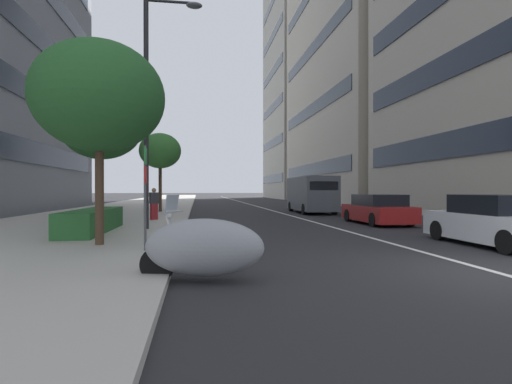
# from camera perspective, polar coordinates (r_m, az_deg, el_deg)

# --- Properties ---
(ground_plane) EXTENTS (400.00, 400.00, 0.00)m
(ground_plane) POSITION_cam_1_polar(r_m,az_deg,el_deg) (8.88, 32.33, -10.09)
(ground_plane) COLOR #262628
(sidewalk_right_plaza) EXTENTS (160.00, 9.35, 0.15)m
(sidewalk_right_plaza) POSITION_cam_1_polar(r_m,az_deg,el_deg) (37.00, -16.50, -2.06)
(sidewalk_right_plaza) COLOR #B2ADA3
(sidewalk_right_plaza) RESTS_ON ground
(lane_centre_stripe) EXTENTS (110.00, 0.16, 0.01)m
(lane_centre_stripe) POSITION_cam_1_polar(r_m,az_deg,el_deg) (42.03, -0.67, -1.87)
(lane_centre_stripe) COLOR silver
(lane_centre_stripe) RESTS_ON ground
(motorcycle_nearest_camera) EXTENTS (1.24, 2.21, 1.10)m
(motorcycle_nearest_camera) POSITION_cam_1_polar(r_m,az_deg,el_deg) (6.87, -7.67, -8.02)
(motorcycle_nearest_camera) COLOR gray
(motorcycle_nearest_camera) RESTS_ON ground
(motorcycle_mid_row) EXTENTS (1.39, 1.86, 1.49)m
(motorcycle_mid_row) POSITION_cam_1_polar(r_m,az_deg,el_deg) (9.36, -8.91, -6.76)
(motorcycle_mid_row) COLOR black
(motorcycle_mid_row) RESTS_ON ground
(car_lead_in_lane) EXTENTS (4.37, 1.92, 1.46)m
(car_lead_in_lane) POSITION_cam_1_polar(r_m,az_deg,el_deg) (13.09, 31.41, -3.77)
(car_lead_in_lane) COLOR silver
(car_lead_in_lane) RESTS_ON ground
(car_approaching_light) EXTENTS (4.53, 1.95, 1.38)m
(car_approaching_light) POSITION_cam_1_polar(r_m,az_deg,el_deg) (19.29, 17.21, -2.49)
(car_approaching_light) COLOR maroon
(car_approaching_light) RESTS_ON ground
(delivery_van_ahead) EXTENTS (6.25, 2.35, 2.48)m
(delivery_van_ahead) POSITION_cam_1_polar(r_m,az_deg,el_deg) (27.52, 7.98, -0.24)
(delivery_van_ahead) COLOR #4C5156
(delivery_van_ahead) RESTS_ON ground
(parking_sign_by_curb) EXTENTS (0.32, 0.06, 2.51)m
(parking_sign_by_curb) POSITION_cam_1_polar(r_m,az_deg,el_deg) (9.72, -15.75, 1.02)
(parking_sign_by_curb) COLOR #47494C
(parking_sign_by_curb) RESTS_ON sidewalk_right_plaza
(street_lamp_with_banners) EXTENTS (1.26, 2.15, 8.57)m
(street_lamp_with_banners) POSITION_cam_1_polar(r_m,az_deg,el_deg) (15.50, -14.59, 13.75)
(street_lamp_with_banners) COLOR #232326
(street_lamp_with_banners) RESTS_ON sidewalk_right_plaza
(clipped_hedge_bed) EXTENTS (5.03, 1.10, 0.77)m
(clipped_hedge_bed) POSITION_cam_1_polar(r_m,az_deg,el_deg) (14.76, -22.61, -3.84)
(clipped_hedge_bed) COLOR #28602D
(clipped_hedge_bed) RESTS_ON sidewalk_right_plaza
(street_tree_far_plaza) EXTENTS (3.40, 3.40, 5.35)m
(street_tree_far_plaza) POSITION_cam_1_polar(r_m,az_deg,el_deg) (11.42, -21.80, 12.65)
(street_tree_far_plaza) COLOR #473323
(street_tree_far_plaza) RESTS_ON sidewalk_right_plaza
(street_tree_by_lamp_post) EXTENTS (3.64, 3.64, 5.91)m
(street_tree_by_lamp_post) POSITION_cam_1_polar(r_m,az_deg,el_deg) (19.08, -21.54, 9.05)
(street_tree_by_lamp_post) COLOR #473323
(street_tree_by_lamp_post) RESTS_ON sidewalk_right_plaza
(street_tree_near_plaza_corner) EXTENTS (2.78, 2.78, 5.26)m
(street_tree_near_plaza_corner) POSITION_cam_1_polar(r_m,az_deg,el_deg) (27.31, -13.73, 5.79)
(street_tree_near_plaza_corner) COLOR #473323
(street_tree_near_plaza_corner) RESTS_ON sidewalk_right_plaza
(pedestrian_on_plaza) EXTENTS (0.41, 0.47, 1.54)m
(pedestrian_on_plaza) POSITION_cam_1_polar(r_m,az_deg,el_deg) (19.69, -14.59, -1.68)
(pedestrian_on_plaza) COLOR maroon
(pedestrian_on_plaza) RESTS_ON sidewalk_right_plaza
(office_tower_near_left) EXTENTS (20.89, 16.66, 46.16)m
(office_tower_near_left) POSITION_cam_1_polar(r_m,az_deg,el_deg) (78.84, 8.54, 16.12)
(office_tower_near_left) COLOR #B7B2A3
(office_tower_near_left) RESTS_ON ground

